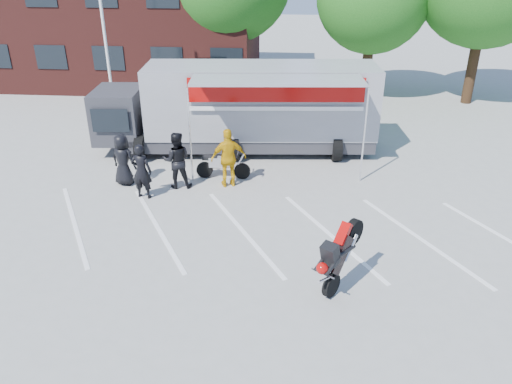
# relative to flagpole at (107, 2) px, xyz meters

# --- Properties ---
(ground) EXTENTS (100.00, 100.00, 0.00)m
(ground) POSITION_rel_flagpole_xyz_m (6.24, -10.00, -5.05)
(ground) COLOR #9A9B96
(ground) RESTS_ON ground
(parking_bay_lines) EXTENTS (18.09, 13.33, 0.01)m
(parking_bay_lines) POSITION_rel_flagpole_xyz_m (6.24, -9.00, -5.05)
(parking_bay_lines) COLOR white
(parking_bay_lines) RESTS_ON ground
(office_building) EXTENTS (18.00, 8.00, 7.00)m
(office_building) POSITION_rel_flagpole_xyz_m (-3.76, 8.00, -1.55)
(office_building) COLOR #4F1E19
(office_building) RESTS_ON ground
(flagpole) EXTENTS (1.61, 0.12, 8.00)m
(flagpole) POSITION_rel_flagpole_xyz_m (0.00, 0.00, 0.00)
(flagpole) COLOR white
(flagpole) RESTS_ON ground
(transporter_truck) EXTENTS (10.56, 5.71, 3.24)m
(transporter_truck) POSITION_rel_flagpole_xyz_m (5.98, -2.95, -5.05)
(transporter_truck) COLOR #92949A
(transporter_truck) RESTS_ON ground
(parked_motorcycle) EXTENTS (1.87, 0.63, 0.98)m
(parked_motorcycle) POSITION_rel_flagpole_xyz_m (5.41, -5.56, -5.05)
(parked_motorcycle) COLOR #ADADB2
(parked_motorcycle) RESTS_ON ground
(stunt_bike_rider) EXTENTS (1.51, 1.71, 1.85)m
(stunt_bike_rider) POSITION_rel_flagpole_xyz_m (9.07, -11.19, -5.05)
(stunt_bike_rider) COLOR black
(stunt_bike_rider) RESTS_ON ground
(spectator_leather_a) EXTENTS (0.96, 0.77, 1.71)m
(spectator_leather_a) POSITION_rel_flagpole_xyz_m (2.26, -6.29, -4.20)
(spectator_leather_a) COLOR black
(spectator_leather_a) RESTS_ON ground
(spectator_leather_b) EXTENTS (0.69, 0.49, 1.77)m
(spectator_leather_b) POSITION_rel_flagpole_xyz_m (3.14, -7.20, -4.17)
(spectator_leather_b) COLOR black
(spectator_leather_b) RESTS_ON ground
(spectator_leather_c) EXTENTS (1.01, 0.84, 1.86)m
(spectator_leather_c) POSITION_rel_flagpole_xyz_m (4.05, -6.35, -4.12)
(spectator_leather_c) COLOR black
(spectator_leather_c) RESTS_ON ground
(spectator_hivis) EXTENTS (1.23, 0.80, 1.94)m
(spectator_hivis) POSITION_rel_flagpole_xyz_m (5.69, -6.13, -4.08)
(spectator_hivis) COLOR #D69D0B
(spectator_hivis) RESTS_ON ground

